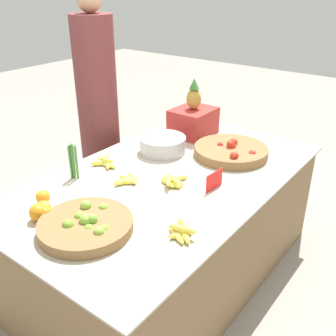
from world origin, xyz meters
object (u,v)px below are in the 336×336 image
metal_bowl (163,144)px  vendor_person (99,119)px  price_sign (214,180)px  produce_crate (193,119)px  tomato_basket (231,151)px  lime_bowl (86,225)px

metal_bowl → vendor_person: size_ratio=0.18×
metal_bowl → price_sign: (-0.22, -0.51, -0.00)m
produce_crate → metal_bowl: bearing=-177.3°
metal_bowl → price_sign: metal_bowl is taller
tomato_basket → vendor_person: vendor_person is taller
lime_bowl → vendor_person: vendor_person is taller
vendor_person → metal_bowl: bearing=-91.6°
price_sign → metal_bowl: bearing=71.8°
tomato_basket → produce_crate: size_ratio=1.15×
lime_bowl → tomato_basket: size_ratio=0.91×
produce_crate → vendor_person: size_ratio=0.25×
lime_bowl → price_sign: 0.71m
tomato_basket → lime_bowl: bearing=174.1°
metal_bowl → price_sign: 0.56m
lime_bowl → produce_crate: produce_crate is taller
lime_bowl → tomato_basket: tomato_basket is taller
lime_bowl → price_sign: size_ratio=3.08×
tomato_basket → price_sign: 0.45m
tomato_basket → produce_crate: bearing=67.8°
tomato_basket → produce_crate: produce_crate is taller
produce_crate → vendor_person: (-0.35, 0.57, -0.03)m
metal_bowl → price_sign: bearing=-113.0°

